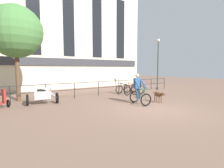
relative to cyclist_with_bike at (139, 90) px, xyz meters
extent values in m
plane|color=#7A5B4C|center=(-0.32, -1.34, -0.76)|extent=(60.00, 60.00, 0.00)
cylinder|color=#232326|center=(-5.95, 3.86, -0.24)|extent=(0.05, 0.05, 1.05)
cylinder|color=#232326|center=(-4.07, 3.86, -0.24)|extent=(0.05, 0.05, 1.05)
cylinder|color=#232326|center=(-2.20, 3.86, -0.24)|extent=(0.05, 0.05, 1.05)
cylinder|color=#232326|center=(-0.32, 3.86, -0.24)|extent=(0.05, 0.05, 1.05)
cylinder|color=#232326|center=(1.55, 3.86, -0.24)|extent=(0.05, 0.05, 1.05)
cylinder|color=#232326|center=(3.43, 3.86, -0.24)|extent=(0.05, 0.05, 1.05)
cylinder|color=#232326|center=(5.30, 3.86, -0.24)|extent=(0.05, 0.05, 1.05)
cylinder|color=#232326|center=(7.18, 3.86, -0.24)|extent=(0.05, 0.05, 1.05)
cylinder|color=#232326|center=(-0.32, 3.86, 0.26)|extent=(15.00, 0.04, 0.04)
cylinder|color=#232326|center=(-0.32, 3.86, -0.19)|extent=(15.00, 0.04, 0.04)
cube|color=beige|center=(-0.32, 9.66, 5.15)|extent=(18.00, 0.60, 11.83)
cube|color=#333338|center=(-0.32, 9.30, 1.84)|extent=(17.10, 0.12, 0.70)
cube|color=black|center=(-3.47, 9.33, 5.75)|extent=(1.10, 0.06, 6.63)
cube|color=black|center=(-0.32, 9.33, 5.75)|extent=(1.10, 0.06, 6.63)
cube|color=black|center=(2.83, 9.33, 5.75)|extent=(1.10, 0.06, 6.63)
cube|color=black|center=(5.98, 9.33, 5.75)|extent=(1.10, 0.06, 6.63)
torus|color=black|center=(-0.12, -0.68, -0.42)|extent=(0.68, 0.19, 0.68)
torus|color=black|center=(0.07, 0.41, -0.42)|extent=(0.68, 0.19, 0.68)
cylinder|color=#194C2D|center=(-0.05, -0.25, -0.19)|extent=(0.12, 0.49, 0.60)
cylinder|color=#194C2D|center=(0.01, 0.07, -0.22)|extent=(0.08, 0.23, 0.52)
cylinder|color=#194C2D|center=(-0.03, -0.16, 0.07)|extent=(0.15, 0.66, 0.10)
cylinder|color=#194C2D|center=(0.03, 0.19, -0.45)|extent=(0.11, 0.44, 0.08)
cylinder|color=#194C2D|center=(0.05, 0.29, -0.19)|extent=(0.07, 0.26, 0.47)
cylinder|color=#194C2D|center=(-0.10, -0.58, -0.16)|extent=(0.07, 0.23, 0.54)
cylinder|color=#194C2D|center=(-0.09, -0.48, 0.10)|extent=(0.48, 0.12, 0.03)
cube|color=black|center=(0.03, 0.17, 0.06)|extent=(0.16, 0.26, 0.05)
cube|color=navy|center=(0.03, 0.17, 0.39)|extent=(0.39, 0.28, 0.60)
sphere|color=tan|center=(0.03, 0.17, 0.83)|extent=(0.22, 0.22, 0.22)
cylinder|color=navy|center=(-0.23, -0.12, 0.37)|extent=(0.27, 0.71, 0.60)
cylinder|color=navy|center=(0.18, -0.19, 0.37)|extent=(0.14, 0.72, 0.60)
cylinder|color=navy|center=(-0.06, 0.08, -0.25)|extent=(0.13, 0.31, 0.69)
cylinder|color=navy|center=(0.08, 0.06, -0.19)|extent=(0.19, 0.32, 0.58)
ellipsoid|color=brown|center=(1.24, -0.35, -0.28)|extent=(0.35, 0.63, 0.30)
cylinder|color=brown|center=(1.20, -0.58, -0.26)|extent=(0.19, 0.18, 0.17)
sphere|color=brown|center=(1.17, -0.76, -0.20)|extent=(0.21, 0.21, 0.21)
cone|color=brown|center=(1.16, -0.86, -0.21)|extent=(0.14, 0.15, 0.12)
cylinder|color=brown|center=(1.30, 0.00, -0.22)|extent=(0.08, 0.20, 0.11)
cylinder|color=brown|center=(1.13, -0.52, -0.55)|extent=(0.06, 0.06, 0.43)
cylinder|color=brown|center=(1.29, -0.55, -0.55)|extent=(0.06, 0.06, 0.43)
cylinder|color=brown|center=(1.19, -0.15, -0.55)|extent=(0.06, 0.06, 0.43)
cylinder|color=brown|center=(1.35, -0.17, -0.55)|extent=(0.06, 0.06, 0.43)
torus|color=black|center=(-3.72, 2.78, -0.45)|extent=(0.23, 0.63, 0.62)
torus|color=black|center=(-5.22, 3.05, -0.45)|extent=(0.23, 0.63, 0.62)
cube|color=#B7B2AD|center=(-4.47, 2.91, -0.23)|extent=(0.90, 0.54, 0.44)
ellipsoid|color=#B7B2AD|center=(-4.29, 2.88, 0.07)|extent=(0.53, 0.40, 0.24)
cube|color=black|center=(-4.58, 2.93, 0.04)|extent=(0.60, 0.40, 0.10)
cylinder|color=#B2B2B7|center=(-3.91, 2.81, -0.27)|extent=(0.43, 0.14, 0.41)
cube|color=silver|center=(-4.04, 2.83, 0.34)|extent=(0.11, 0.44, 0.50)
cube|color=#B7B2AD|center=(-4.91, 2.99, 0.13)|extent=(0.38, 0.41, 0.28)
torus|color=black|center=(1.50, 3.74, -0.43)|extent=(0.66, 0.09, 0.66)
torus|color=black|center=(1.45, 2.69, -0.43)|extent=(0.66, 0.09, 0.66)
cylinder|color=black|center=(1.48, 3.33, -0.20)|extent=(0.05, 0.47, 0.58)
cylinder|color=black|center=(1.47, 3.01, -0.24)|extent=(0.04, 0.22, 0.51)
cylinder|color=black|center=(1.47, 3.23, 0.05)|extent=(0.06, 0.63, 0.10)
cylinder|color=black|center=(1.46, 2.90, -0.46)|extent=(0.04, 0.42, 0.07)
cylinder|color=black|center=(1.46, 2.80, -0.21)|extent=(0.03, 0.25, 0.46)
cylinder|color=black|center=(1.49, 3.64, -0.18)|extent=(0.03, 0.21, 0.52)
cylinder|color=black|center=(1.49, 3.55, 0.08)|extent=(0.48, 0.05, 0.03)
cube|color=black|center=(1.46, 2.92, 0.03)|extent=(0.13, 0.24, 0.05)
torus|color=black|center=(2.29, 3.73, -0.43)|extent=(0.66, 0.14, 0.66)
torus|color=black|center=(2.17, 2.69, -0.43)|extent=(0.66, 0.14, 0.66)
cylinder|color=maroon|center=(2.25, 3.33, -0.20)|extent=(0.09, 0.47, 0.58)
cylinder|color=maroon|center=(2.21, 3.01, -0.24)|extent=(0.06, 0.22, 0.51)
cylinder|color=maroon|center=(2.23, 3.23, 0.05)|extent=(0.10, 0.63, 0.10)
cylinder|color=maroon|center=(2.20, 2.90, -0.46)|extent=(0.07, 0.42, 0.07)
cylinder|color=maroon|center=(2.19, 2.80, -0.21)|extent=(0.05, 0.25, 0.46)
cylinder|color=maroon|center=(2.28, 3.64, -0.18)|extent=(0.05, 0.21, 0.52)
cylinder|color=maroon|center=(2.27, 3.55, 0.08)|extent=(0.48, 0.08, 0.03)
cube|color=black|center=(2.20, 2.92, 0.03)|extent=(0.15, 0.25, 0.05)
torus|color=black|center=(3.08, 3.73, -0.43)|extent=(0.66, 0.17, 0.66)
torus|color=black|center=(2.90, 2.69, -0.43)|extent=(0.66, 0.17, 0.66)
cylinder|color=maroon|center=(3.01, 3.33, -0.20)|extent=(0.11, 0.47, 0.58)
cylinder|color=maroon|center=(2.96, 3.01, -0.24)|extent=(0.07, 0.22, 0.51)
cylinder|color=maroon|center=(2.99, 3.23, 0.05)|extent=(0.14, 0.63, 0.10)
cylinder|color=maroon|center=(2.94, 2.90, -0.46)|extent=(0.10, 0.42, 0.07)
cylinder|color=maroon|center=(2.92, 2.81, -0.21)|extent=(0.06, 0.25, 0.46)
cylinder|color=maroon|center=(3.06, 3.64, -0.18)|extent=(0.06, 0.21, 0.52)
cylinder|color=maroon|center=(3.05, 3.54, 0.08)|extent=(0.48, 0.11, 0.03)
cube|color=black|center=(2.94, 2.92, 0.03)|extent=(0.16, 0.26, 0.05)
torus|color=black|center=(-6.10, 3.24, -0.56)|extent=(0.17, 0.41, 0.40)
cube|color=maroon|center=(-6.28, 3.19, -0.16)|extent=(0.17, 0.33, 0.72)
cylinder|color=#2D382D|center=(6.11, 3.82, -0.66)|extent=(0.22, 0.22, 0.20)
cylinder|color=#2D382D|center=(6.11, 3.82, 1.47)|extent=(0.10, 0.10, 4.47)
sphere|color=silver|center=(6.11, 3.82, 3.82)|extent=(0.28, 0.28, 0.28)
cylinder|color=brown|center=(-5.39, 4.96, 0.90)|extent=(0.26, 0.26, 3.33)
sphere|color=#477A3D|center=(-5.39, 4.96, 3.42)|extent=(3.13, 3.13, 3.13)
camera|label=1|loc=(-6.86, -7.07, 1.23)|focal=28.00mm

